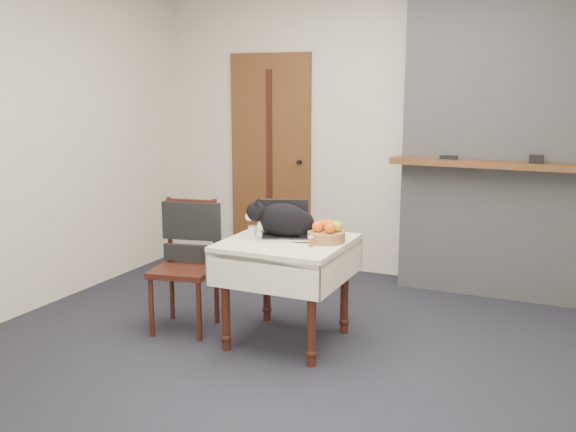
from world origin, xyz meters
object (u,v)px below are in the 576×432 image
Objects in this scene: door at (271,160)px; cat at (285,221)px; laptop at (283,228)px; pill_bottle at (311,241)px; fruit_basket at (327,233)px; side_table at (287,257)px; cream_jar at (253,231)px; chair at (188,246)px.

door reaches higher than cat.
door is 4.75× the size of laptop.
pill_bottle is 0.17m from fruit_basket.
side_table is 11.24× the size of cream_jar.
pill_bottle is (0.27, -0.17, -0.03)m from laptop.
door is 1.86m from chair.
fruit_basket is at bearing 6.18° from cream_jar.
cream_jar is (-0.26, 0.01, 0.15)m from side_table.
side_table is 0.85× the size of chair.
pill_bottle is (1.20, -1.88, -0.26)m from door.
side_table is at bearing 154.80° from pill_bottle.
cat is 0.61× the size of chair.
side_table is at bearing -164.64° from fruit_basket.
laptop is 0.73m from chair.
cream_jar is at bearing 166.63° from pill_bottle.
cream_jar reaches higher than side_table.
side_table is 0.20m from laptop.
laptop is at bearing 147.33° from pill_bottle.
chair is (-1.01, -0.08, -0.17)m from fruit_basket.
laptop is at bearing 129.26° from side_table.
laptop is 0.21m from cream_jar.
laptop is at bearing 120.68° from cat.
cat is (0.94, -1.73, -0.19)m from door.
laptop reaches higher than fruit_basket.
cream_jar is at bearing -67.69° from door.
cat is 8.17× the size of pill_bottle.
cat is at bearing -66.93° from laptop.
cream_jar is at bearing -7.60° from chair.
pill_bottle is (0.47, -0.11, 0.00)m from cream_jar.
cat is at bearing 11.90° from cream_jar.
laptop reaches higher than chair.
door is 29.05× the size of pill_bottle.
side_table is at bearing -74.63° from laptop.
cream_jar is (-0.20, -0.06, -0.03)m from laptop.
fruit_basket is at bearing 75.98° from pill_bottle.
chair is (-0.72, -0.08, -0.23)m from cat.
cream_jar is at bearing 173.23° from laptop.
pill_bottle is at bearing -48.15° from cat.
cream_jar and pill_bottle have the same top height.
cream_jar is 0.48m from pill_bottle.
fruit_basket is at bearing -25.02° from laptop.
cream_jar is 0.52m from chair.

